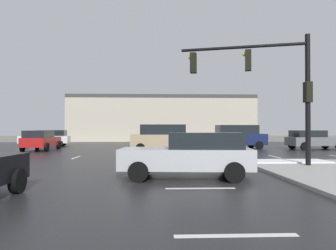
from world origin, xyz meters
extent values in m
plane|color=slate|center=(0.00, 0.00, 0.00)|extent=(120.00, 120.00, 0.00)
cube|color=#232326|center=(0.00, 0.00, 0.01)|extent=(44.00, 44.00, 0.02)
cube|color=white|center=(5.00, -4.00, 0.17)|extent=(4.00, 1.60, 0.06)
cube|color=silver|center=(0.00, -14.00, 0.02)|extent=(2.00, 0.15, 0.01)
cube|color=silver|center=(0.00, -10.00, 0.02)|extent=(2.00, 0.15, 0.01)
cube|color=silver|center=(0.00, -6.00, 0.02)|extent=(2.00, 0.15, 0.01)
cube|color=silver|center=(0.00, -2.00, 0.02)|extent=(2.00, 0.15, 0.01)
cube|color=silver|center=(0.00, 2.00, 0.02)|extent=(2.00, 0.15, 0.01)
cube|color=silver|center=(0.00, 6.00, 0.02)|extent=(2.00, 0.15, 0.01)
cube|color=silver|center=(0.00, 10.00, 0.02)|extent=(2.00, 0.15, 0.01)
cube|color=silver|center=(0.00, 14.00, 0.02)|extent=(2.00, 0.15, 0.01)
cube|color=silver|center=(0.00, 18.00, 0.02)|extent=(2.00, 0.15, 0.01)
cube|color=silver|center=(-10.00, 0.00, 0.02)|extent=(0.15, 2.00, 0.01)
cube|color=silver|center=(-6.00, 0.00, 0.02)|extent=(0.15, 2.00, 0.01)
cube|color=silver|center=(-2.00, 0.00, 0.02)|extent=(0.15, 2.00, 0.01)
cube|color=silver|center=(2.00, 0.00, 0.02)|extent=(0.15, 2.00, 0.01)
cube|color=silver|center=(6.00, 0.00, 0.02)|extent=(0.15, 2.00, 0.01)
cube|color=silver|center=(3.50, -4.00, 0.02)|extent=(0.45, 7.00, 0.01)
cylinder|color=black|center=(5.41, -5.44, 3.02)|extent=(0.22, 0.22, 5.75)
cylinder|color=black|center=(2.70, -4.67, 5.49)|extent=(5.46, 1.67, 0.14)
cube|color=black|center=(2.97, -4.74, 4.87)|extent=(0.37, 0.42, 0.95)
sphere|color=yellow|center=(2.81, -4.70, 5.15)|extent=(0.20, 0.20, 0.20)
cube|color=black|center=(0.53, -4.05, 4.87)|extent=(0.37, 0.42, 0.95)
sphere|color=yellow|center=(0.37, -4.01, 5.15)|extent=(0.20, 0.20, 0.20)
cube|color=black|center=(5.41, -5.44, 3.34)|extent=(0.28, 0.36, 0.90)
cube|color=#BCB29E|center=(-0.32, 27.35, 2.95)|extent=(25.92, 8.00, 5.90)
cube|color=#3F3D3A|center=(-0.32, 27.35, 6.15)|extent=(25.92, 8.00, 0.50)
cube|color=#B7BABF|center=(-0.24, -8.08, 0.70)|extent=(4.63, 2.16, 0.70)
cube|color=black|center=(0.44, -8.14, 1.33)|extent=(2.60, 1.85, 0.55)
cylinder|color=black|center=(-1.84, -8.85, 0.35)|extent=(0.68, 0.27, 0.66)
cylinder|color=black|center=(-1.69, -7.06, 0.35)|extent=(0.68, 0.27, 0.66)
cylinder|color=black|center=(1.21, -9.10, 0.35)|extent=(0.68, 0.27, 0.66)
cylinder|color=black|center=(1.36, -7.31, 0.35)|extent=(0.68, 0.27, 0.66)
sphere|color=white|center=(-2.48, -8.47, 0.70)|extent=(0.18, 0.18, 0.18)
sphere|color=white|center=(-2.38, -7.33, 0.70)|extent=(0.18, 0.18, 0.18)
cube|color=#141E47|center=(5.74, 7.93, 0.82)|extent=(4.90, 2.20, 0.95)
cube|color=black|center=(5.74, 7.93, 1.67)|extent=(3.45, 1.97, 0.75)
cylinder|color=black|center=(4.16, 6.87, 0.35)|extent=(0.67, 0.26, 0.66)
cylinder|color=black|center=(4.05, 8.81, 0.35)|extent=(0.67, 0.26, 0.66)
cylinder|color=black|center=(7.42, 7.04, 0.35)|extent=(0.67, 0.26, 0.66)
cylinder|color=black|center=(7.31, 8.99, 0.35)|extent=(0.67, 0.26, 0.66)
sphere|color=white|center=(3.42, 7.18, 0.82)|extent=(0.18, 0.18, 0.18)
sphere|color=white|center=(3.36, 8.43, 0.82)|extent=(0.18, 0.18, 0.18)
cube|color=tan|center=(-0.67, 4.92, 0.82)|extent=(4.92, 2.27, 0.95)
cube|color=black|center=(-0.67, 4.92, 1.67)|extent=(3.47, 2.02, 0.75)
cylinder|color=black|center=(1.03, 5.78, 0.35)|extent=(0.67, 0.26, 0.66)
cylinder|color=black|center=(0.89, 3.84, 0.35)|extent=(0.67, 0.26, 0.66)
cylinder|color=black|center=(-2.23, 6.01, 0.35)|extent=(0.67, 0.26, 0.66)
cylinder|color=black|center=(-2.36, 4.06, 0.35)|extent=(0.67, 0.26, 0.66)
sphere|color=white|center=(1.72, 5.39, 0.82)|extent=(0.18, 0.18, 0.18)
sphere|color=white|center=(1.63, 4.14, 0.82)|extent=(0.18, 0.18, 0.18)
cylinder|color=black|center=(-4.94, -10.48, 0.35)|extent=(0.25, 0.67, 0.66)
sphere|color=white|center=(-5.23, -9.79, 0.70)|extent=(0.18, 0.18, 0.18)
cube|color=white|center=(-11.89, 11.80, 0.70)|extent=(4.65, 2.21, 0.70)
cube|color=black|center=(-11.21, 11.86, 1.33)|extent=(2.62, 1.88, 0.55)
cylinder|color=black|center=(-13.32, 10.76, 0.35)|extent=(0.68, 0.28, 0.66)
cylinder|color=black|center=(-13.49, 12.55, 0.35)|extent=(0.68, 0.28, 0.66)
cylinder|color=black|center=(-10.28, 11.04, 0.35)|extent=(0.68, 0.28, 0.66)
cylinder|color=black|center=(-10.45, 12.83, 0.35)|extent=(0.68, 0.28, 0.66)
sphere|color=white|center=(-14.02, 11.02, 0.70)|extent=(0.18, 0.18, 0.18)
sphere|color=white|center=(-14.13, 12.16, 0.70)|extent=(0.18, 0.18, 0.18)
cube|color=#B21919|center=(-10.37, 6.65, 0.70)|extent=(1.84, 4.52, 0.70)
cube|color=black|center=(-10.36, 5.97, 1.33)|extent=(1.68, 2.49, 0.55)
cylinder|color=black|center=(-11.28, 8.17, 0.35)|extent=(0.23, 0.66, 0.66)
cylinder|color=black|center=(-9.48, 8.19, 0.35)|extent=(0.23, 0.66, 0.66)
cylinder|color=black|center=(-11.25, 5.11, 0.35)|extent=(0.23, 0.66, 0.66)
cylinder|color=black|center=(-9.45, 5.13, 0.35)|extent=(0.23, 0.66, 0.66)
sphere|color=white|center=(-10.96, 8.84, 0.70)|extent=(0.18, 0.18, 0.18)
sphere|color=white|center=(-9.81, 8.86, 0.70)|extent=(0.18, 0.18, 0.18)
cube|color=slate|center=(11.95, 6.58, 0.70)|extent=(4.67, 2.29, 0.70)
cube|color=black|center=(11.28, 6.51, 1.33)|extent=(2.65, 1.92, 0.55)
cylinder|color=black|center=(13.37, 7.65, 0.35)|extent=(0.68, 0.29, 0.66)
cylinder|color=black|center=(10.33, 7.30, 0.35)|extent=(0.68, 0.29, 0.66)
cylinder|color=black|center=(10.53, 5.51, 0.35)|extent=(0.68, 0.29, 0.66)
sphere|color=white|center=(14.07, 7.40, 0.70)|extent=(0.18, 0.18, 0.18)
camera|label=1|loc=(-1.30, -19.01, 1.73)|focal=33.79mm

